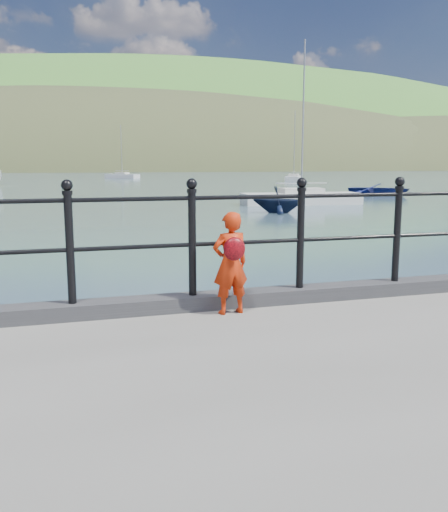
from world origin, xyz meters
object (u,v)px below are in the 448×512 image
object	(u,v)px
child	(231,262)
sailboat_far	(294,178)
railing	(248,228)
launch_blue	(379,190)
sailboat_deep	(122,176)
sailboat_near	(301,199)
launch_navy	(279,200)

from	to	relation	value
child	sailboat_far	distance (m)	74.51
railing	launch_blue	distance (m)	38.89
launch_blue	sailboat_deep	xyz separation A→B (m)	(-13.96, 56.56, -0.13)
sailboat_deep	sailboat_near	bearing A→B (deg)	-42.03
sailboat_far	launch_blue	bearing A→B (deg)	-164.95
launch_blue	sailboat_deep	world-z (taller)	sailboat_deep
child	launch_blue	distance (m)	39.26
launch_navy	sailboat_near	size ratio (longest dim) A/B	0.26
sailboat_far	railing	bearing A→B (deg)	-175.78
sailboat_far	child	bearing A→B (deg)	-175.89
child	launch_navy	distance (m)	22.51
child	sailboat_near	size ratio (longest dim) A/B	0.10
child	sailboat_near	distance (m)	28.59
railing	launch_navy	size ratio (longest dim) A/B	7.06
sailboat_far	launch_navy	bearing A→B (deg)	-176.24
launch_navy	sailboat_far	size ratio (longest dim) A/B	0.25
railing	launch_blue	bearing A→B (deg)	55.70
railing	child	world-z (taller)	railing
launch_blue	sailboat_far	xyz separation A→B (m)	(8.40, 35.55, -0.13)
launch_navy	launch_blue	bearing A→B (deg)	-23.22
railing	sailboat_far	world-z (taller)	sailboat_far
sailboat_deep	railing	bearing A→B (deg)	-51.02
railing	sailboat_near	xyz separation A→B (m)	(12.22, 25.41, -1.48)
railing	launch_navy	xyz separation A→B (m)	(8.66, 20.36, -1.15)
railing	sailboat_far	size ratio (longest dim) A/B	1.80
sailboat_near	launch_blue	bearing A→B (deg)	39.48
launch_blue	sailboat_near	xyz separation A→B (m)	(-9.68, -6.70, -0.14)
railing	launch_blue	world-z (taller)	railing
sailboat_near	child	bearing A→B (deg)	-111.17
railing	sailboat_near	size ratio (longest dim) A/B	1.83
sailboat_deep	launch_navy	bearing A→B (deg)	-45.29
child	sailboat_deep	bearing A→B (deg)	-102.76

